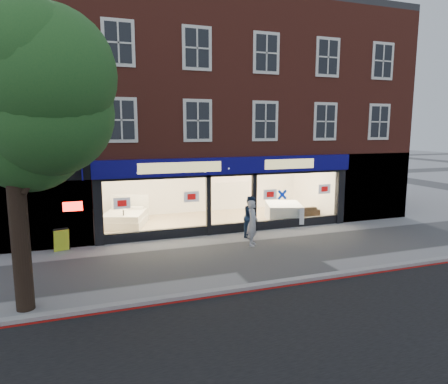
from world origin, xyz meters
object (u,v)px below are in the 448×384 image
mattress_stack (283,212)px  pedestrian_grey (252,223)px  a_board (62,240)px  sofa (302,212)px  pedestrian_blue (251,217)px  display_bed (125,218)px

mattress_stack → pedestrian_grey: (-3.01, -3.12, 0.39)m
mattress_stack → a_board: (-9.95, -1.43, -0.08)m
sofa → pedestrian_blue: (-3.79, -2.34, 0.51)m
pedestrian_grey → mattress_stack: bearing=-13.1°
a_board → pedestrian_grey: pedestrian_grey is taller
mattress_stack → pedestrian_blue: (-2.56, -1.99, 0.37)m
sofa → pedestrian_blue: size_ratio=1.00×
a_board → pedestrian_blue: bearing=-18.1°
mattress_stack → sofa: 1.29m
display_bed → pedestrian_blue: size_ratio=1.54×
sofa → a_board: 11.32m
mattress_stack → pedestrian_grey: bearing=-133.9°
pedestrian_grey → pedestrian_blue: 1.22m
display_bed → pedestrian_blue: bearing=-16.1°
sofa → pedestrian_grey: 5.51m
display_bed → pedestrian_blue: (4.79, -3.46, 0.42)m
sofa → pedestrian_grey: (-4.24, -3.47, 0.53)m
display_bed → a_board: size_ratio=3.20×
mattress_stack → pedestrian_grey: pedestrian_grey is taller
display_bed → sofa: 8.66m
mattress_stack → display_bed: bearing=168.7°
display_bed → mattress_stack: size_ratio=1.10×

